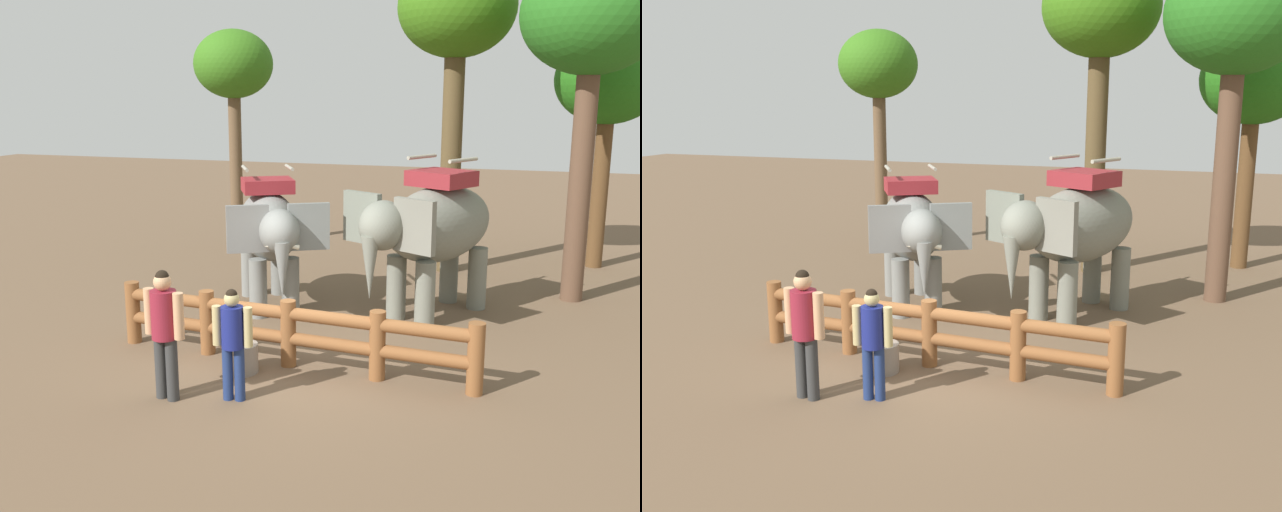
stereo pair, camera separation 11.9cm
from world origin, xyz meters
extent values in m
plane|color=brown|center=(0.00, 0.00, 0.00)|extent=(60.00, 60.00, 0.00)
cylinder|color=brown|center=(-2.87, 0.35, 0.53)|extent=(0.24, 0.24, 1.05)
cylinder|color=brown|center=(-1.43, 0.24, 0.53)|extent=(0.24, 0.24, 1.05)
cylinder|color=brown|center=(0.00, 0.12, 0.53)|extent=(0.24, 0.24, 1.05)
cylinder|color=brown|center=(1.43, 0.01, 0.53)|extent=(0.24, 0.24, 1.05)
cylinder|color=brown|center=(2.87, -0.10, 0.53)|extent=(0.24, 0.24, 1.05)
cylinder|color=brown|center=(0.00, 0.12, 0.45)|extent=(5.75, 0.65, 0.20)
cylinder|color=brown|center=(0.00, 0.12, 0.85)|extent=(5.75, 0.65, 0.20)
cylinder|color=slate|center=(-0.86, 2.59, 0.56)|extent=(0.34, 0.34, 1.12)
cylinder|color=slate|center=(-1.40, 2.29, 0.56)|extent=(0.34, 0.34, 1.12)
cylinder|color=slate|center=(-1.61, 3.90, 0.56)|extent=(0.34, 0.34, 1.12)
cylinder|color=slate|center=(-2.14, 3.60, 0.56)|extent=(0.34, 0.34, 1.12)
ellipsoid|color=slate|center=(-1.50, 3.09, 1.61)|extent=(2.21, 2.74, 1.30)
ellipsoid|color=slate|center=(-0.77, 1.80, 1.77)|extent=(1.03, 1.08, 0.80)
cube|color=slate|center=(-0.35, 2.16, 1.82)|extent=(0.70, 0.46, 0.84)
cube|color=slate|center=(-1.30, 1.62, 1.82)|extent=(0.70, 0.46, 0.84)
cone|color=slate|center=(-0.63, 1.54, 1.13)|extent=(0.30, 0.30, 1.02)
cone|color=beige|center=(-0.54, 1.69, 1.54)|extent=(0.34, 0.25, 0.14)
cone|color=beige|center=(-0.80, 1.55, 1.54)|extent=(0.34, 0.25, 0.14)
cube|color=maroon|center=(-1.50, 3.09, 2.39)|extent=(1.24, 1.20, 0.26)
cylinder|color=#A59E8C|center=(-1.13, 3.31, 2.72)|extent=(0.43, 0.69, 0.07)
cylinder|color=#A59E8C|center=(-1.87, 2.88, 2.72)|extent=(0.43, 0.69, 0.07)
cylinder|color=slate|center=(1.67, 2.66, 0.61)|extent=(0.36, 0.36, 1.21)
cylinder|color=slate|center=(1.08, 2.97, 0.61)|extent=(0.36, 0.36, 1.21)
cylinder|color=slate|center=(2.44, 4.11, 0.61)|extent=(0.36, 0.36, 1.21)
cylinder|color=slate|center=(1.85, 4.42, 0.61)|extent=(0.36, 0.36, 1.21)
ellipsoid|color=slate|center=(1.76, 3.54, 1.75)|extent=(2.35, 2.98, 1.42)
ellipsoid|color=slate|center=(1.01, 2.11, 1.92)|extent=(1.11, 1.17, 0.87)
cube|color=slate|center=(1.58, 1.93, 1.97)|extent=(0.77, 0.49, 0.91)
cube|color=slate|center=(0.54, 2.49, 1.97)|extent=(0.77, 0.49, 0.91)
cone|color=slate|center=(0.86, 1.83, 1.23)|extent=(0.32, 0.32, 1.11)
cube|color=maroon|center=(1.76, 3.54, 2.60)|extent=(1.34, 1.29, 0.28)
cylinder|color=#A59E8C|center=(2.17, 3.32, 2.96)|extent=(0.45, 0.76, 0.07)
cylinder|color=#A59E8C|center=(1.35, 3.76, 2.96)|extent=(0.45, 0.76, 0.07)
cylinder|color=#323333|center=(-1.07, -1.57, 0.44)|extent=(0.17, 0.17, 0.88)
cylinder|color=#323333|center=(-1.26, -1.54, 0.44)|extent=(0.17, 0.17, 0.88)
cylinder|color=maroon|center=(-1.17, -1.55, 1.22)|extent=(0.42, 0.42, 0.67)
cylinder|color=tan|center=(-0.92, -1.60, 1.23)|extent=(0.14, 0.14, 0.64)
cylinder|color=tan|center=(-1.42, -1.51, 1.23)|extent=(0.14, 0.14, 0.64)
sphere|color=tan|center=(-1.17, -1.55, 1.68)|extent=(0.24, 0.24, 0.24)
sphere|color=black|center=(-1.17, -1.55, 1.74)|extent=(0.19, 0.19, 0.19)
cylinder|color=navy|center=(-0.19, -1.29, 0.38)|extent=(0.15, 0.15, 0.76)
cylinder|color=navy|center=(-0.36, -1.32, 0.38)|extent=(0.15, 0.15, 0.76)
cylinder|color=navy|center=(-0.27, -1.31, 1.05)|extent=(0.35, 0.35, 0.58)
cylinder|color=tan|center=(-0.06, -1.28, 1.07)|extent=(0.12, 0.12, 0.55)
cylinder|color=tan|center=(-0.49, -1.34, 1.07)|extent=(0.12, 0.12, 0.55)
sphere|color=tan|center=(-0.27, -1.31, 1.45)|extent=(0.21, 0.21, 0.21)
sphere|color=black|center=(-0.27, -1.31, 1.51)|extent=(0.16, 0.16, 0.16)
cylinder|color=brown|center=(-4.32, 7.87, 2.13)|extent=(0.33, 0.33, 4.26)
ellipsoid|color=#346C18|center=(-4.32, 7.87, 4.82)|extent=(2.05, 2.05, 1.74)
cylinder|color=brown|center=(1.46, 6.97, 2.62)|extent=(0.47, 0.47, 5.24)
ellipsoid|color=#376E14|center=(1.46, 6.97, 5.96)|extent=(2.60, 2.60, 2.21)
cylinder|color=brown|center=(4.23, 5.32, 2.42)|extent=(0.43, 0.43, 4.84)
ellipsoid|color=#256A1C|center=(4.23, 5.32, 5.59)|extent=(2.70, 2.70, 2.30)
cylinder|color=brown|center=(4.78, 8.48, 1.88)|extent=(0.38, 0.38, 3.75)
ellipsoid|color=#246816|center=(4.78, 8.48, 4.42)|extent=(2.42, 2.42, 2.06)
cylinder|color=gray|center=(-0.59, -0.33, 0.22)|extent=(0.50, 0.50, 0.45)
camera|label=1|loc=(3.75, -9.92, 4.21)|focal=41.09mm
camera|label=2|loc=(3.86, -9.88, 4.21)|focal=41.09mm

